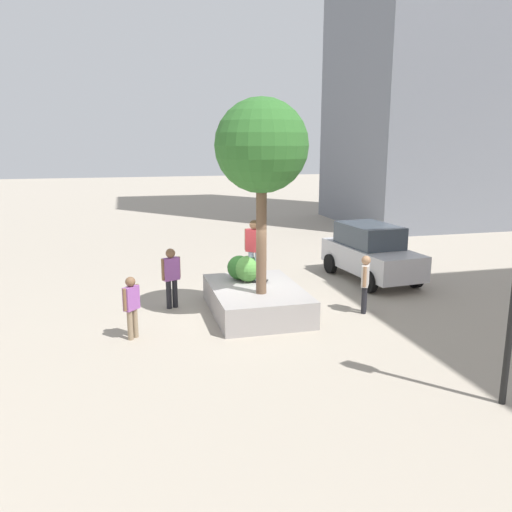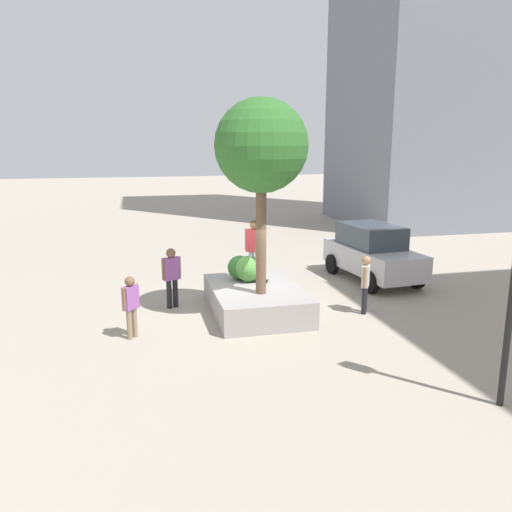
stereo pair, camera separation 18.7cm
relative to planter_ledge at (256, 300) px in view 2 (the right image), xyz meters
The scene contains 11 objects.
ground_plane 0.42m from the planter_ledge, 144.05° to the right, with size 120.00×120.00×0.00m, color #9E9384.
planter_ledge is the anchor object (origin of this frame).
plaza_tree 4.28m from the planter_ledge, ahead, with size 2.42×2.42×5.12m.
boxwood_shrub 0.99m from the planter_ledge, behind, with size 0.77×0.77×0.77m, color #4C8C3D.
hedge_clump 1.22m from the planter_ledge, 163.80° to the right, with size 0.72×0.72×0.72m, color #2D6628.
skateboard 0.69m from the planter_ledge, behind, with size 0.55×0.81×0.07m.
skateboarder 1.56m from the planter_ledge, behind, with size 0.45×0.50×1.76m.
sedan_parked 5.40m from the planter_ledge, 117.36° to the left, with size 4.32×2.27×1.94m.
pedestrian_crossing 3.67m from the planter_ledge, 71.11° to the right, with size 0.43×0.42×1.57m.
passerby_with_bag 2.57m from the planter_ledge, 113.82° to the right, with size 0.37×0.56×1.77m.
bystander_watching 3.12m from the planter_ledge, 75.33° to the left, with size 0.50×0.39×1.65m.
Camera 2 is at (13.66, -3.14, 4.74)m, focal length 35.90 mm.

